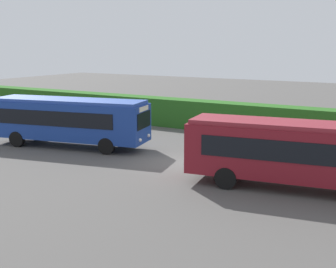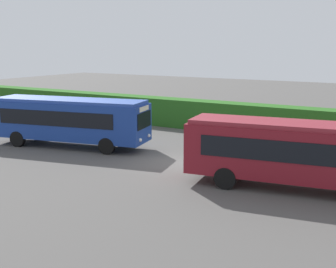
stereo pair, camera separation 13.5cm
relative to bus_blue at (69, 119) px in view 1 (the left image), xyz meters
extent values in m
plane|color=#514F4C|center=(7.93, 0.07, -1.76)|extent=(114.84, 114.84, 0.00)
cube|color=navy|center=(-0.01, 0.00, -0.07)|extent=(10.37, 4.58, 2.29)
cube|color=#2747A0|center=(-0.01, 0.00, 1.17)|extent=(10.04, 4.32, 0.20)
cube|color=black|center=(-0.57, 1.19, 0.20)|extent=(7.69, 1.68, 0.91)
cube|color=black|center=(-0.03, -1.31, 0.20)|extent=(7.69, 1.68, 0.91)
cube|color=black|center=(4.93, 1.06, 0.20)|extent=(0.47, 2.03, 0.96)
cube|color=silver|center=(4.93, 1.06, 0.89)|extent=(0.33, 1.37, 0.28)
cylinder|color=black|center=(2.80, 1.79, -1.26)|extent=(1.04, 0.48, 1.00)
cylinder|color=black|center=(3.29, -0.48, -1.26)|extent=(1.04, 0.48, 1.00)
cylinder|color=black|center=(-3.30, 0.48, -1.26)|extent=(1.04, 0.48, 1.00)
cylinder|color=black|center=(-2.81, -1.79, -1.26)|extent=(1.04, 0.48, 1.00)
sphere|color=silver|center=(4.80, 1.74, -0.86)|extent=(0.22, 0.22, 0.22)
sphere|color=silver|center=(5.09, 0.38, -0.86)|extent=(0.22, 0.22, 0.22)
cube|color=maroon|center=(14.85, -1.26, -0.07)|extent=(10.52, 3.96, 2.29)
cube|color=maroon|center=(14.85, -1.26, 1.18)|extent=(10.19, 3.72, 0.20)
cube|color=black|center=(14.37, -0.11, 0.21)|extent=(7.92, 1.29, 0.92)
cube|color=black|center=(14.74, -2.50, 0.21)|extent=(7.92, 1.29, 0.92)
cylinder|color=black|center=(11.54, -0.67, -1.26)|extent=(1.03, 0.43, 1.00)
cylinder|color=black|center=(11.88, -2.83, -1.26)|extent=(1.03, 0.43, 1.00)
cube|color=#275F1C|center=(7.93, 9.59, -0.67)|extent=(69.42, 1.70, 2.17)
camera|label=1|loc=(19.37, -20.66, 4.64)|focal=47.68mm
camera|label=2|loc=(19.49, -20.59, 4.64)|focal=47.68mm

